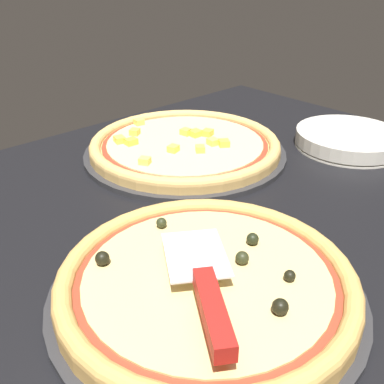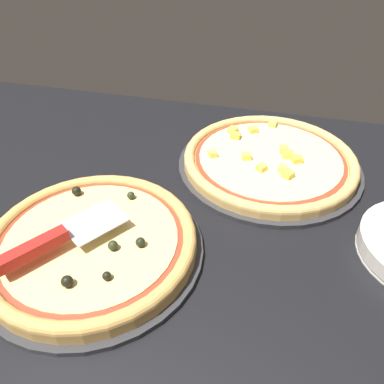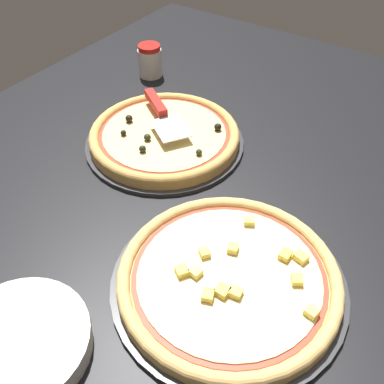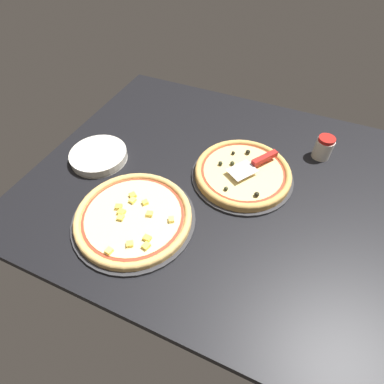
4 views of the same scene
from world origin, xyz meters
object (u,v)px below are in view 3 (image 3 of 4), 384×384
object	(u,v)px
serving_spatula	(159,109)
parmesan_shaker	(150,61)
pizza_front	(165,134)
plate_stack	(18,344)
pizza_back	(229,277)

from	to	relation	value
serving_spatula	parmesan_shaker	distance (cm)	28.59
pizza_front	plate_stack	xyz separation A→B (cm)	(55.80, 13.23, -0.87)
plate_stack	pizza_back	bearing A→B (deg)	144.06
pizza_front	serving_spatula	xyz separation A→B (cm)	(-3.99, -4.59, 3.40)
plate_stack	serving_spatula	bearing A→B (deg)	-163.40
pizza_back	serving_spatula	xyz separation A→B (cm)	(-31.38, -38.42, 3.76)
pizza_back	pizza_front	bearing A→B (deg)	-129.01
serving_spatula	plate_stack	bearing A→B (deg)	16.60
pizza_back	plate_stack	distance (cm)	35.09
pizza_front	plate_stack	world-z (taller)	pizza_front
pizza_front	parmesan_shaker	size ratio (longest dim) A/B	3.82
parmesan_shaker	serving_spatula	bearing A→B (deg)	42.71
parmesan_shaker	plate_stack	bearing A→B (deg)	24.72
pizza_back	plate_stack	size ratio (longest dim) A/B	1.73
pizza_front	plate_stack	distance (cm)	57.36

